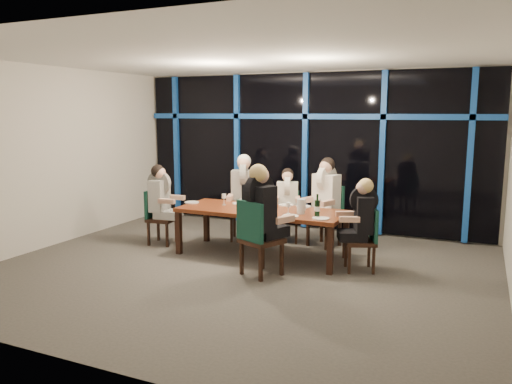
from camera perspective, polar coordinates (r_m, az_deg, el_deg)
room at (r=6.89m, az=-2.07°, el=7.29°), size 7.04×7.00×3.02m
window_wall at (r=9.63m, az=5.80°, el=4.96°), size 6.86×0.43×2.94m
dining_table at (r=7.77m, az=0.61°, el=-2.46°), size 2.60×1.00×0.75m
chair_far_left at (r=8.88m, az=-1.34°, el=-1.70°), size 0.61×0.61×1.03m
chair_far_mid at (r=8.76m, az=3.59°, el=-2.43°), size 0.52×0.52×0.88m
chair_far_right at (r=8.52m, az=8.17°, el=-2.29°), size 0.61×0.61×1.02m
chair_end_left at (r=8.70m, az=-11.17°, el=-2.47°), size 0.48×0.48×0.93m
chair_end_right at (r=7.27m, az=12.43°, el=-4.93°), size 0.55×0.55×0.91m
chair_near_mid at (r=6.83m, az=0.07°, el=-4.88°), size 0.65×0.65×1.06m
diner_far_left at (r=8.72m, az=-1.42°, el=0.83°), size 0.62×0.70×1.01m
diner_far_mid at (r=8.63m, az=3.60°, el=-0.26°), size 0.53×0.60×0.85m
diner_far_right at (r=8.38m, az=7.89°, el=0.33°), size 0.62×0.70×1.00m
diner_end_left at (r=8.60m, az=-10.79°, el=-0.08°), size 0.61×0.49×0.91m
diner_end_right at (r=7.17m, az=11.93°, el=-2.14°), size 0.62×0.56×0.88m
diner_near_mid at (r=6.80m, az=0.64°, el=-1.33°), size 0.67×0.73×1.03m
plate_far_left at (r=8.21m, az=-1.86°, el=-1.31°), size 0.24×0.24×0.01m
plate_far_mid at (r=8.09m, az=3.48°, el=-1.48°), size 0.24×0.24×0.01m
plate_far_right at (r=7.98m, az=5.46°, el=-1.65°), size 0.24×0.24×0.01m
plate_end_left at (r=8.37m, az=-7.35°, el=-1.17°), size 0.24×0.24×0.01m
plate_end_right at (r=7.12m, az=7.42°, el=-3.01°), size 0.24×0.24×0.01m
plate_near_mid at (r=7.23m, az=3.94°, el=-2.76°), size 0.24×0.24×0.01m
wine_bottle at (r=7.21m, az=7.01°, el=-1.85°), size 0.08×0.08×0.34m
water_pitcher at (r=7.41m, az=5.16°, el=-1.66°), size 0.14×0.12×0.22m
tea_light at (r=7.53m, az=-1.03°, el=-2.19°), size 0.05×0.05×0.03m
wine_glass_a at (r=7.69m, az=-1.69°, el=-1.13°), size 0.07×0.07×0.17m
wine_glass_b at (r=7.83m, az=1.45°, el=-0.89°), size 0.07×0.07×0.18m
wine_glass_c at (r=7.42m, az=3.72°, el=-1.54°), size 0.07×0.07×0.17m
wine_glass_d at (r=8.10m, az=-3.69°, el=-0.55°), size 0.07×0.07×0.18m
wine_glass_e at (r=7.62m, az=7.12°, el=-1.18°), size 0.07×0.07×0.19m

